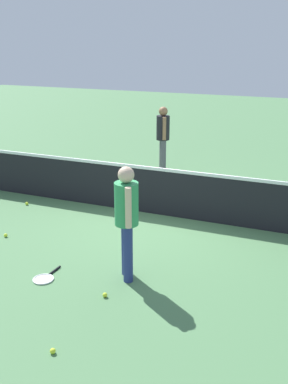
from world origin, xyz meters
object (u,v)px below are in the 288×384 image
Objects in this scene: tennis_ball_by_net at (53,351)px; tennis_ball_stray_left at (105,295)px; tennis_racket_near_player at (44,278)px; tennis_ball_stray_right at (130,233)px; tennis_ball_baseline at (27,204)px; tennis_racket_far_player at (198,177)px; tennis_ball_midcourt at (6,235)px; player_near_side at (127,214)px; player_far_side at (163,134)px.

tennis_ball_by_net is 1.00× the size of tennis_ball_stray_left.
tennis_ball_stray_right is (0.51, 1.92, 0.02)m from tennis_racket_near_player.
tennis_ball_stray_left is (1.05, -0.10, 0.02)m from tennis_racket_near_player.
tennis_ball_stray_right is (2.66, -0.57, 0.00)m from tennis_ball_baseline.
tennis_ball_stray_right is (-0.12, -3.89, 0.02)m from tennis_racket_far_player.
tennis_ball_by_net reaches higher than tennis_racket_near_player.
tennis_ball_midcourt is 1.63m from tennis_ball_baseline.
tennis_ball_by_net and tennis_ball_baseline have the same top height.
tennis_ball_baseline reaches higher than tennis_racket_near_player.
player_near_side is 1.81m from tennis_ball_stray_right.
player_near_side is at bearing -74.81° from player_far_side.
tennis_ball_by_net is 1.00× the size of tennis_ball_midcourt.
tennis_ball_midcourt is at bearing -155.19° from tennis_ball_stray_right.
tennis_ball_baseline is (-3.19, 3.87, 0.00)m from tennis_ball_by_net.
player_near_side reaches higher than tennis_ball_stray_right.
tennis_ball_baseline is at bearing 113.37° from tennis_ball_midcourt.
tennis_racket_near_player is 1.73m from tennis_ball_by_net.
tennis_ball_midcourt is (-2.60, 0.47, -0.98)m from player_near_side.
tennis_racket_near_player is 8.91× the size of tennis_ball_baseline.
tennis_ball_midcourt is at bearing 146.34° from tennis_racket_near_player.
tennis_ball_stray_left is at bearing -76.76° from player_far_side.
player_far_side is 6.11m from tennis_racket_near_player.
tennis_ball_by_net is (1.05, -1.37, 0.02)m from tennis_racket_near_player.
player_near_side reaches higher than tennis_racket_far_player.
tennis_ball_stray_left reaches higher than tennis_racket_far_player.
tennis_racket_far_player is at bearing 95.06° from player_near_side.
tennis_ball_baseline is at bearing 130.65° from tennis_racket_near_player.
tennis_ball_by_net is at bearing -86.71° from tennis_racket_far_player.
tennis_ball_midcourt is at bearing -66.63° from tennis_ball_baseline.
tennis_ball_baseline is (-0.65, 1.50, 0.00)m from tennis_ball_midcourt.
tennis_ball_midcourt is at bearing 156.76° from tennis_ball_stray_left.
tennis_ball_stray_left is at bearing -5.25° from tennis_racket_near_player.
tennis_ball_midcourt is 2.77m from tennis_ball_stray_left.
player_far_side reaches higher than tennis_racket_near_player.
tennis_racket_far_player is (-0.47, 5.29, -1.00)m from player_near_side.
player_near_side is at bearing 88.32° from tennis_ball_by_net.
tennis_ball_by_net is (-0.06, -1.89, -0.98)m from player_near_side.
tennis_ball_baseline is 4.11m from tennis_ball_stray_left.
tennis_racket_near_player is 8.91× the size of tennis_ball_by_net.
player_near_side is at bearing -84.94° from tennis_racket_far_player.
player_near_side is 25.76× the size of tennis_ball_by_net.
tennis_ball_stray_left is at bearing -75.17° from tennis_ball_stray_right.
tennis_racket_far_player is at bearing 88.22° from tennis_ball_stray_right.
tennis_ball_stray_right is (-0.59, 1.40, -0.98)m from player_near_side.
player_near_side is 5.69m from player_far_side.
tennis_racket_far_player is 8.36× the size of tennis_ball_midcourt.
player_far_side is 3.08× the size of tennis_racket_far_player.
player_near_side reaches higher than tennis_ball_by_net.
tennis_ball_by_net is at bearing -90.05° from tennis_ball_stray_left.
player_far_side is (-1.49, 5.50, 0.00)m from player_near_side.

